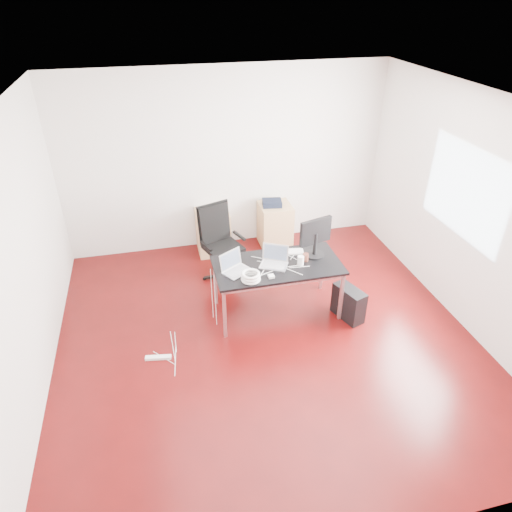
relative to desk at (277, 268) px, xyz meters
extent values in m
plane|color=#3C0607|center=(-0.26, -0.48, -0.68)|extent=(5.00, 5.00, 0.00)
plane|color=silver|center=(-0.26, -0.48, 2.12)|extent=(5.00, 5.00, 0.00)
plane|color=silver|center=(-0.26, 2.02, 0.72)|extent=(5.00, 0.00, 5.00)
plane|color=silver|center=(-0.26, -2.98, 0.72)|extent=(5.00, 0.00, 5.00)
plane|color=silver|center=(-2.76, -0.48, 0.72)|extent=(0.00, 5.00, 5.00)
plane|color=silver|center=(2.24, -0.48, 0.72)|extent=(0.00, 5.00, 5.00)
plane|color=white|center=(2.22, -0.28, 0.92)|extent=(0.00, 1.50, 1.50)
cube|color=black|center=(0.00, 0.00, 0.04)|extent=(1.60, 0.80, 0.03)
cube|color=silver|center=(-0.75, -0.35, -0.33)|extent=(0.04, 0.04, 0.70)
cube|color=silver|center=(-0.75, 0.35, -0.33)|extent=(0.04, 0.04, 0.70)
cube|color=silver|center=(0.75, -0.35, -0.33)|extent=(0.04, 0.04, 0.70)
cube|color=silver|center=(0.75, 0.35, -0.33)|extent=(0.04, 0.04, 0.70)
cylinder|color=black|center=(-0.53, 0.94, -0.44)|extent=(0.06, 0.06, 0.47)
cube|color=black|center=(-0.53, 0.94, -0.18)|extent=(0.61, 0.60, 0.06)
cube|color=black|center=(-0.61, 1.15, 0.13)|extent=(0.47, 0.25, 0.55)
cube|color=tan|center=(-0.56, 1.75, -0.33)|extent=(0.50, 0.50, 0.70)
cube|color=tan|center=(0.46, 1.75, -0.33)|extent=(0.50, 0.50, 0.70)
cube|color=black|center=(0.87, -0.34, -0.46)|extent=(0.34, 0.49, 0.44)
cylinder|color=black|center=(-0.37, 1.77, -0.54)|extent=(0.29, 0.29, 0.28)
cube|color=white|center=(-1.58, -0.55, -0.66)|extent=(0.31, 0.11, 0.04)
cube|color=silver|center=(-0.52, -0.06, 0.06)|extent=(0.40, 0.37, 0.01)
cube|color=silver|center=(-0.59, 0.04, 0.18)|extent=(0.30, 0.21, 0.22)
cube|color=#475166|center=(-0.59, 0.03, 0.18)|extent=(0.27, 0.18, 0.18)
cube|color=silver|center=(-0.06, -0.03, 0.06)|extent=(0.40, 0.36, 0.01)
cube|color=silver|center=(0.00, 0.07, 0.18)|extent=(0.31, 0.20, 0.22)
cube|color=#475166|center=(0.00, 0.07, 0.18)|extent=(0.27, 0.17, 0.18)
cylinder|color=black|center=(0.52, 0.10, 0.06)|extent=(0.26, 0.26, 0.02)
cylinder|color=black|center=(0.52, 0.10, 0.22)|extent=(0.05, 0.05, 0.30)
cube|color=black|center=(0.52, 0.12, 0.39)|extent=(0.45, 0.17, 0.34)
cube|color=#475166|center=(0.52, 0.15, 0.39)|extent=(0.38, 0.11, 0.29)
cube|color=white|center=(0.19, 0.25, 0.06)|extent=(0.46, 0.22, 0.02)
cylinder|color=white|center=(0.28, -0.07, 0.11)|extent=(0.11, 0.11, 0.12)
cylinder|color=#52261C|center=(0.37, 0.00, 0.10)|extent=(0.08, 0.08, 0.10)
torus|color=white|center=(-0.40, -0.27, 0.07)|extent=(0.24, 0.24, 0.04)
torus|color=white|center=(-0.40, -0.27, 0.11)|extent=(0.23, 0.23, 0.04)
torus|color=white|center=(-0.40, -0.27, 0.14)|extent=(0.22, 0.22, 0.04)
cube|color=white|center=(-0.15, -0.26, 0.07)|extent=(0.07, 0.07, 0.03)
cube|color=#9E9E9E|center=(-0.49, 1.67, 0.11)|extent=(0.10, 0.09, 0.18)
cube|color=black|center=(0.40, 1.75, 0.07)|extent=(0.33, 0.28, 0.09)
camera|label=1|loc=(-1.39, -4.62, 3.12)|focal=32.00mm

